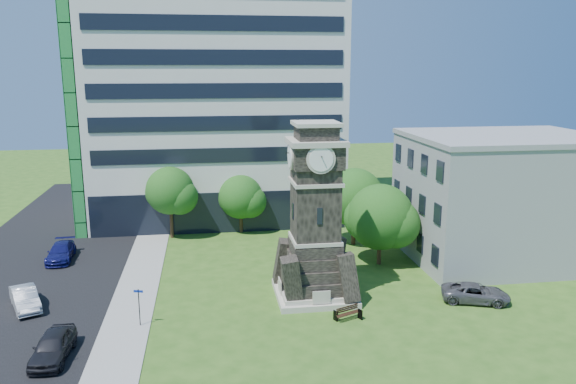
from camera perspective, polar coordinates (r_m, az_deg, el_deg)
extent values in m
plane|color=#2C5418|center=(37.97, -1.27, -11.91)|extent=(160.00, 160.00, 0.00)
cube|color=gray|center=(42.65, -15.08, -9.49)|extent=(3.00, 70.00, 0.06)
cube|color=black|center=(44.52, -26.15, -9.46)|extent=(14.00, 80.00, 0.02)
cube|color=beige|center=(40.14, 2.69, -10.21)|extent=(5.40, 5.40, 0.40)
cube|color=beige|center=(40.00, 2.70, -9.75)|extent=(4.80, 4.80, 0.30)
cube|color=black|center=(37.98, 2.80, -0.43)|extent=(3.00, 3.00, 6.40)
cube|color=beige|center=(38.76, 2.75, -4.75)|extent=(3.25, 3.25, 0.25)
cube|color=beige|center=(37.77, 2.82, 1.05)|extent=(3.25, 3.25, 0.25)
cube|color=black|center=(36.77, 3.24, -2.47)|extent=(0.35, 0.08, 1.10)
cube|color=black|center=(37.45, 2.85, 3.75)|extent=(3.30, 3.30, 1.60)
cube|color=beige|center=(37.32, 2.86, 5.12)|extent=(3.70, 3.70, 0.35)
cylinder|color=white|center=(35.73, 3.39, 3.32)|extent=(1.56, 0.06, 1.56)
cylinder|color=white|center=(37.15, 0.16, 3.69)|extent=(0.06, 1.56, 1.56)
cube|color=black|center=(37.25, 2.87, 6.03)|extent=(2.60, 2.60, 0.90)
cube|color=beige|center=(37.18, 2.88, 6.95)|extent=(3.00, 3.00, 0.25)
cube|color=silver|center=(60.34, -7.33, 10.83)|extent=(25.00, 15.00, 28.00)
cube|color=black|center=(54.86, -6.83, -2.01)|extent=(24.50, 0.80, 4.00)
cube|color=gray|center=(49.90, 20.91, -0.69)|extent=(15.00, 12.00, 10.00)
cube|color=gray|center=(49.05, 21.38, 5.24)|extent=(15.20, 12.20, 0.40)
imported|color=black|center=(34.48, -22.77, -14.24)|extent=(1.95, 4.48, 1.50)
imported|color=#A8ABAF|center=(41.81, -25.16, -9.76)|extent=(3.09, 4.45, 1.39)
imported|color=#131455|center=(50.60, -22.07, -5.68)|extent=(2.17, 4.83, 1.37)
imported|color=#4F4E53|center=(41.03, 18.53, -9.71)|extent=(4.98, 3.43, 1.26)
cube|color=black|center=(36.51, 4.85, -12.43)|extent=(0.06, 0.42, 0.66)
cube|color=black|center=(36.89, 7.33, -12.22)|extent=(0.06, 0.42, 0.66)
cube|color=#311B10|center=(36.65, 6.10, -12.19)|extent=(1.70, 0.45, 0.04)
cube|color=#311B10|center=(36.72, 6.03, -11.69)|extent=(1.70, 0.04, 0.38)
cylinder|color=black|center=(36.50, -14.87, -11.29)|extent=(0.06, 0.06, 2.45)
cube|color=#0D3496|center=(36.09, -14.97, -9.73)|extent=(0.59, 0.04, 0.15)
cylinder|color=#332114|center=(53.89, -11.74, -3.21)|extent=(0.32, 0.32, 2.64)
sphere|color=#235519|center=(53.12, -11.90, 0.14)|extent=(4.46, 4.46, 4.46)
sphere|color=#235519|center=(52.75, -10.93, -0.47)|extent=(3.35, 3.35, 3.35)
sphere|color=#235519|center=(53.78, -12.68, -0.06)|extent=(3.12, 3.12, 3.12)
cylinder|color=#332114|center=(54.75, -4.78, -3.05)|extent=(0.32, 0.32, 2.05)
sphere|color=#2F601C|center=(54.13, -4.83, -0.49)|extent=(4.25, 4.25, 4.25)
sphere|color=#2F601C|center=(53.87, -3.89, -0.98)|extent=(3.18, 3.18, 3.18)
sphere|color=#2F601C|center=(54.66, -5.64, -0.62)|extent=(2.97, 2.97, 2.97)
cylinder|color=#332114|center=(51.21, 6.67, -3.92)|extent=(0.39, 0.39, 2.54)
sphere|color=#215719|center=(50.42, 6.76, -0.53)|extent=(5.24, 5.24, 5.24)
sphere|color=#215719|center=(50.33, 8.05, -1.17)|extent=(3.93, 3.93, 3.93)
sphere|color=#215719|center=(50.88, 5.56, -0.71)|extent=(3.67, 3.67, 3.67)
cylinder|color=#332114|center=(46.48, 9.24, -5.87)|extent=(0.33, 0.33, 2.31)
sphere|color=#315A1A|center=(45.68, 9.36, -2.51)|extent=(5.34, 5.34, 5.34)
sphere|color=#315A1A|center=(45.64, 10.82, -3.17)|extent=(4.00, 4.00, 4.00)
sphere|color=#315A1A|center=(46.09, 7.99, -2.66)|extent=(3.73, 3.73, 3.73)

